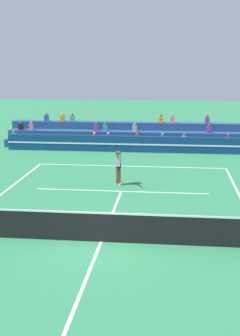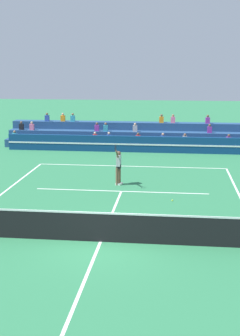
{
  "view_description": "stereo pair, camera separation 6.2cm",
  "coord_description": "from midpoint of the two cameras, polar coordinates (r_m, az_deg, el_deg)",
  "views": [
    {
      "loc": [
        2.31,
        -14.9,
        6.04
      ],
      "look_at": [
        -0.08,
        6.59,
        1.1
      ],
      "focal_mm": 50.0,
      "sensor_mm": 36.0,
      "label": 1
    },
    {
      "loc": [
        2.37,
        -14.89,
        6.04
      ],
      "look_at": [
        -0.08,
        6.59,
        1.1
      ],
      "focal_mm": 50.0,
      "sensor_mm": 36.0,
      "label": 2
    }
  ],
  "objects": [
    {
      "name": "ground_plane",
      "position": [
        16.25,
        -2.27,
        -8.97
      ],
      "size": [
        120.0,
        120.0,
        0.0
      ],
      "primitive_type": "plane",
      "color": "#2D7A4C"
    },
    {
      "name": "court_lines",
      "position": [
        16.25,
        -2.27,
        -8.96
      ],
      "size": [
        11.1,
        23.9,
        0.01
      ],
      "color": "white",
      "rests_on": "ground"
    },
    {
      "name": "tennis_net",
      "position": [
        16.05,
        -2.29,
        -7.17
      ],
      "size": [
        12.0,
        0.1,
        1.1
      ],
      "color": "black",
      "rests_on": "ground"
    },
    {
      "name": "sponsor_banner_wall",
      "position": [
        31.8,
        2.2,
        2.92
      ],
      "size": [
        18.0,
        0.26,
        1.1
      ],
      "color": "navy",
      "rests_on": "ground"
    },
    {
      "name": "bleacher_stand",
      "position": [
        34.27,
        2.52,
        3.81
      ],
      "size": [
        19.32,
        2.85,
        2.28
      ],
      "color": "navy",
      "rests_on": "ground"
    },
    {
      "name": "tennis_player",
      "position": [
        23.23,
        -0.11,
        0.28
      ],
      "size": [
        0.36,
        1.38,
        2.25
      ],
      "color": "brown",
      "rests_on": "ground"
    },
    {
      "name": "tennis_ball",
      "position": [
        20.88,
        6.48,
        -3.94
      ],
      "size": [
        0.07,
        0.07,
        0.07
      ],
      "primitive_type": "sphere",
      "color": "#C6DB33",
      "rests_on": "ground"
    }
  ]
}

